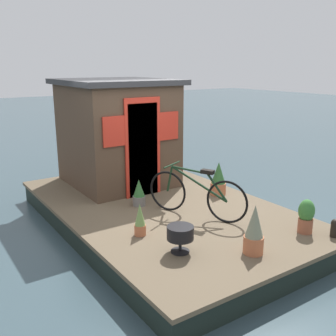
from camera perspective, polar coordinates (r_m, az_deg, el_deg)
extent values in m
plane|color=#384C54|center=(6.97, -0.93, -8.35)|extent=(60.00, 60.00, 0.00)
cube|color=brown|center=(6.83, -0.94, -5.57)|extent=(5.45, 3.32, 0.06)
cube|color=black|center=(6.91, -0.94, -7.09)|extent=(5.34, 3.25, 0.33)
cube|color=#4C3828|center=(7.93, -7.43, 4.84)|extent=(1.98, 1.84, 1.98)
cube|color=#28282B|center=(7.82, -7.68, 12.37)|extent=(2.18, 2.04, 0.10)
cube|color=maroon|center=(7.09, -3.69, 2.57)|extent=(0.04, 0.60, 1.70)
cube|color=red|center=(7.07, -3.67, 2.96)|extent=(0.03, 0.72, 1.80)
cube|color=red|center=(7.30, 0.01, 6.16)|extent=(0.03, 0.44, 0.52)
cube|color=red|center=(6.76, -7.79, 5.31)|extent=(0.03, 0.44, 0.52)
torus|color=black|center=(6.45, -0.06, -3.37)|extent=(0.62, 0.32, 0.67)
torus|color=black|center=(6.02, 8.58, -4.92)|extent=(0.62, 0.32, 0.67)
cylinder|color=black|center=(6.13, 4.49, -2.29)|extent=(0.90, 0.45, 0.46)
cylinder|color=black|center=(6.15, 3.13, -0.28)|extent=(0.58, 0.30, 0.06)
cylinder|color=black|center=(6.01, 7.18, -2.87)|extent=(0.34, 0.19, 0.42)
cylinder|color=black|center=(6.37, 0.26, -1.59)|extent=(0.12, 0.08, 0.44)
cube|color=black|center=(6.01, 5.79, -0.55)|extent=(0.22, 0.18, 0.06)
cylinder|color=black|center=(6.28, 0.60, 0.51)|extent=(0.24, 0.46, 0.02)
cylinder|color=#935138|center=(6.04, 19.36, -7.89)|extent=(0.21, 0.21, 0.22)
ellipsoid|color=#387533|center=(5.96, 19.55, -5.89)|extent=(0.23, 0.23, 0.34)
cylinder|color=#B2603D|center=(7.35, 7.31, -3.02)|extent=(0.29, 0.29, 0.23)
cone|color=#2D602D|center=(7.26, 7.39, -0.67)|extent=(0.26, 0.26, 0.40)
cylinder|color=#B2603D|center=(5.23, 12.33, -10.88)|extent=(0.26, 0.26, 0.23)
cone|color=gray|center=(5.10, 12.53, -7.55)|extent=(0.23, 0.23, 0.43)
cylinder|color=#B2603D|center=(5.64, -4.08, -9.00)|extent=(0.17, 0.17, 0.15)
cone|color=#70934C|center=(5.55, -4.12, -6.74)|extent=(0.15, 0.15, 0.32)
cylinder|color=slate|center=(6.78, -4.23, -4.77)|extent=(0.22, 0.22, 0.17)
cone|color=#2D602D|center=(6.70, -4.27, -2.89)|extent=(0.20, 0.20, 0.30)
cylinder|color=black|center=(5.07, 1.80, -9.41)|extent=(0.35, 0.35, 0.17)
cylinder|color=black|center=(5.15, 1.79, -11.23)|extent=(0.04, 0.04, 0.18)
cylinder|color=black|center=(5.19, 1.78, -12.05)|extent=(0.24, 0.24, 0.02)
cylinder|color=black|center=(6.05, 23.14, -8.30)|extent=(0.12, 0.12, 0.20)
sphere|color=black|center=(6.01, 23.24, -7.42)|extent=(0.13, 0.13, 0.13)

